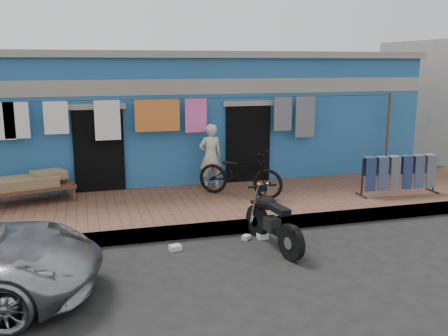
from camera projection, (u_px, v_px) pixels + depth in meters
ground at (259, 266)px, 7.72m from camera, size 80.00×80.00×0.00m
sidewalk at (211, 206)px, 10.52m from camera, size 28.00×3.00×0.25m
curb at (231, 227)px, 9.16m from camera, size 28.00×0.10×0.25m
building at (176, 114)px, 13.96m from camera, size 12.20×5.20×3.36m
clothesline at (158, 122)px, 11.12m from camera, size 10.06×0.06×2.10m
seated_person at (210, 156)px, 11.45m from camera, size 0.57×0.40×1.48m
bicycle at (240, 168)px, 10.74m from camera, size 1.91×1.74×1.24m
motorcycle at (273, 219)px, 8.42m from camera, size 0.89×1.66×1.00m
charpoy at (31, 189)px, 10.26m from camera, size 2.19×1.74×0.60m
jeans_rack at (399, 174)px, 10.92m from camera, size 1.89×0.56×0.89m
litter_a at (175, 248)px, 8.37m from camera, size 0.23×0.20×0.09m
litter_b at (246, 237)px, 8.90m from camera, size 0.19×0.18×0.07m
litter_c at (262, 235)px, 8.97m from camera, size 0.18×0.23×0.09m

